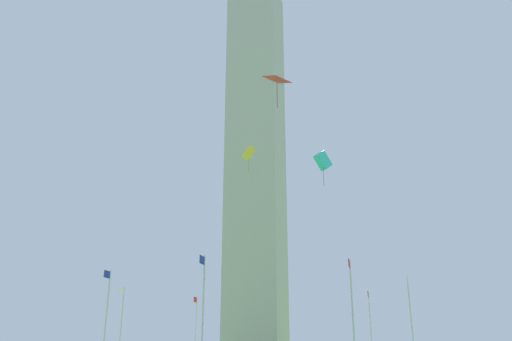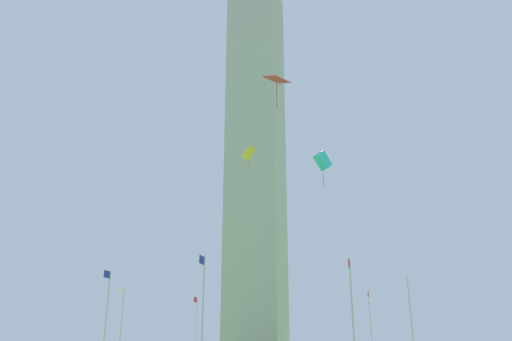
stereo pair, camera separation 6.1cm
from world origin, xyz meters
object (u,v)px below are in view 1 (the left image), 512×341
(kite_yellow_box, at_px, (249,153))
(flagpole_w, at_px, (121,327))
(kite_red_diamond, at_px, (277,80))
(flagpole_e, at_px, (411,322))
(kite_cyan_box, at_px, (323,161))
(flagpole_ne, at_px, (353,313))
(flagpole_s, at_px, (287,332))
(flagpole_sw, at_px, (196,331))
(flagpole_nw, at_px, (106,319))
(flagpole_n, at_px, (203,312))
(flagpole_se, at_px, (371,329))
(obelisk_monument, at_px, (256,136))

(kite_yellow_box, bearing_deg, flagpole_w, -120.73)
(kite_red_diamond, xyz_separation_m, kite_yellow_box, (-12.11, -5.49, -0.16))
(flagpole_e, relative_size, kite_cyan_box, 3.28)
(flagpole_ne, relative_size, kite_yellow_box, 3.86)
(flagpole_s, bearing_deg, flagpole_sw, -67.50)
(flagpole_w, xyz_separation_m, kite_cyan_box, (14.27, 24.76, 11.64))
(flagpole_w, height_order, flagpole_nw, same)
(flagpole_n, distance_m, flagpole_nw, 11.70)
(flagpole_ne, relative_size, kite_cyan_box, 3.28)
(flagpole_sw, bearing_deg, flagpole_e, 67.50)
(flagpole_sw, bearing_deg, kite_cyan_box, 38.96)
(kite_red_diamond, distance_m, kite_yellow_box, 13.30)
(flagpole_w, bearing_deg, flagpole_nw, 22.50)
(flagpole_se, bearing_deg, flagpole_e, 22.50)
(flagpole_e, bearing_deg, kite_red_diamond, -18.79)
(flagpole_se, distance_m, kite_red_diamond, 36.55)
(obelisk_monument, xyz_separation_m, flagpole_se, (-10.76, 10.81, -20.99))
(flagpole_ne, relative_size, flagpole_e, 1.00)
(flagpole_nw, distance_m, kite_cyan_box, 23.64)
(flagpole_ne, bearing_deg, flagpole_se, 180.00)
(flagpole_sw, bearing_deg, flagpole_nw, -0.00)
(kite_cyan_box, bearing_deg, flagpole_se, 176.96)
(flagpole_n, bearing_deg, kite_red_diamond, 46.77)
(obelisk_monument, distance_m, flagpole_w, 25.97)
(flagpole_sw, xyz_separation_m, kite_cyan_box, (25.08, 20.29, 11.64))
(flagpole_sw, bearing_deg, flagpole_s, 112.50)
(flagpole_ne, xyz_separation_m, kite_yellow_box, (-0.45, -8.66, 14.61))
(flagpole_nw, height_order, kite_yellow_box, kite_yellow_box)
(flagpole_ne, bearing_deg, flagpole_n, -67.50)
(flagpole_nw, relative_size, kite_yellow_box, 3.86)
(flagpole_ne, bearing_deg, flagpole_e, 157.50)
(flagpole_se, height_order, flagpole_s, same)
(flagpole_sw, height_order, kite_red_diamond, kite_red_diamond)
(obelisk_monument, distance_m, flagpole_n, 26.00)
(flagpole_s, xyz_separation_m, kite_cyan_box, (29.56, 9.48, 11.64))
(flagpole_sw, relative_size, kite_cyan_box, 3.28)
(flagpole_ne, relative_size, flagpole_se, 1.00)
(flagpole_ne, height_order, flagpole_w, same)
(flagpole_se, distance_m, flagpole_nw, 30.57)
(flagpole_e, bearing_deg, flagpole_n, -45.00)
(flagpole_n, height_order, kite_cyan_box, kite_cyan_box)
(kite_cyan_box, bearing_deg, flagpole_n, -83.90)
(flagpole_s, height_order, flagpole_nw, same)
(kite_yellow_box, bearing_deg, flagpole_ne, 87.04)
(flagpole_e, height_order, kite_cyan_box, kite_cyan_box)
(flagpole_sw, height_order, flagpole_nw, same)
(flagpole_n, relative_size, flagpole_w, 1.00)
(flagpole_w, bearing_deg, flagpole_s, 135.00)
(flagpole_nw, relative_size, kite_red_diamond, 3.80)
(flagpole_n, distance_m, flagpole_sw, 28.25)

